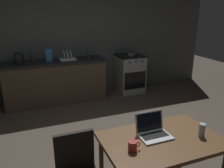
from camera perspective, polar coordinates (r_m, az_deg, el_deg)
The scene contains 14 objects.
ground_plane at distance 3.47m, azimuth 0.81°, elevation -16.70°, with size 12.00×12.00×0.00m, color #473D33.
back_wall at distance 5.49m, azimuth -6.93°, elevation 11.99°, with size 6.40×0.10×2.80m, color #464B4A.
kitchen_counter at distance 5.20m, azimuth -13.60°, elevation 0.62°, with size 2.16×0.64×0.91m.
stove_oven at distance 5.69m, azimuth 4.33°, elevation 2.60°, with size 0.60×0.62×0.91m.
dining_table at distance 2.50m, azimuth 11.97°, elevation -14.53°, with size 1.19×0.78×0.73m.
laptop at distance 2.47m, azimuth 10.06°, elevation -11.38°, with size 0.32×0.27×0.22m.
electric_kettle at distance 5.02m, azimuth -21.90°, elevation 5.82°, with size 0.19×0.17×0.22m.
bottle at distance 5.16m, azimuth -5.79°, elevation 7.48°, with size 0.06×0.06×0.25m.
frying_pan at distance 5.58m, azimuth 5.01°, elevation 7.35°, with size 0.22×0.39×0.05m.
coffee_mug at distance 2.21m, azimuth 5.09°, elevation -14.90°, with size 0.12×0.08×0.10m.
drinking_glass at distance 2.58m, azimuth 21.13°, elevation -10.47°, with size 0.06×0.06×0.14m.
cereal_box at distance 5.07m, azimuth -15.23°, elevation 6.84°, with size 0.13×0.05×0.25m.
dish_rack at distance 5.12m, azimuth -10.84°, elevation 6.36°, with size 0.34×0.26×0.21m.
bottle_b at distance 5.10m, azimuth -19.00°, elevation 6.50°, with size 0.07×0.07×0.26m.
Camera 1 is at (-1.09, -2.63, 1.99)m, focal length 37.37 mm.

